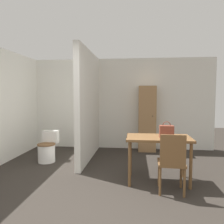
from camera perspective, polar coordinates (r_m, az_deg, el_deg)
ground_plane at (r=2.90m, az=-7.81°, el=-26.46°), size 16.00×16.00×0.00m
wall_back at (r=6.17m, az=0.43°, el=2.15°), size 5.47×0.12×2.50m
partition_wall at (r=5.14m, az=-6.10°, el=1.69°), size 0.12×2.11×2.50m
dining_table at (r=3.84m, az=12.02°, el=-7.86°), size 1.08×0.63×0.78m
wooden_chair at (r=3.48m, az=15.36°, el=-12.24°), size 0.43×0.43×0.92m
toilet at (r=5.21m, az=-16.49°, el=-9.22°), size 0.40×0.55×0.67m
handbag at (r=3.79m, az=14.05°, el=-4.90°), size 0.23×0.14×0.27m
wooden_cabinet at (r=5.90m, az=9.14°, el=-1.73°), size 0.46×0.41×1.74m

